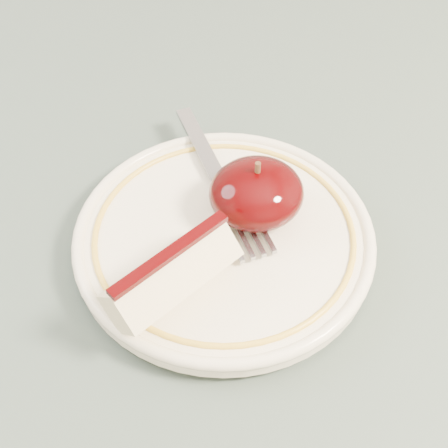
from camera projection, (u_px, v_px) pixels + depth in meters
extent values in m
cylinder|color=brown|center=(357.00, 163.00, 1.08)|extent=(0.05, 0.05, 0.71)
cube|color=#3F4D45|center=(153.00, 244.00, 0.48)|extent=(0.90, 0.90, 0.04)
cylinder|color=#EEE6C8|center=(224.00, 247.00, 0.45)|extent=(0.12, 0.12, 0.01)
cylinder|color=#EEE6C8|center=(224.00, 239.00, 0.44)|extent=(0.21, 0.21, 0.01)
torus|color=#EEE6C8|center=(224.00, 234.00, 0.44)|extent=(0.21, 0.21, 0.01)
torus|color=gold|center=(224.00, 233.00, 0.44)|extent=(0.19, 0.19, 0.00)
ellipsoid|color=black|center=(256.00, 193.00, 0.44)|extent=(0.07, 0.06, 0.04)
cylinder|color=#472D19|center=(258.00, 169.00, 0.42)|extent=(0.00, 0.00, 0.01)
cube|color=beige|center=(172.00, 275.00, 0.39)|extent=(0.10, 0.08, 0.04)
cube|color=#310102|center=(170.00, 253.00, 0.37)|extent=(0.08, 0.05, 0.00)
cube|color=#919399|center=(200.00, 143.00, 0.49)|extent=(0.02, 0.09, 0.00)
cube|color=#919399|center=(224.00, 190.00, 0.46)|extent=(0.01, 0.03, 0.00)
cube|color=#919399|center=(235.00, 212.00, 0.45)|extent=(0.03, 0.02, 0.00)
cube|color=#919399|center=(265.00, 234.00, 0.43)|extent=(0.01, 0.04, 0.00)
cube|color=#919399|center=(254.00, 237.00, 0.43)|extent=(0.01, 0.04, 0.00)
cube|color=#919399|center=(244.00, 240.00, 0.43)|extent=(0.01, 0.04, 0.00)
cube|color=#919399|center=(233.00, 243.00, 0.43)|extent=(0.01, 0.04, 0.00)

